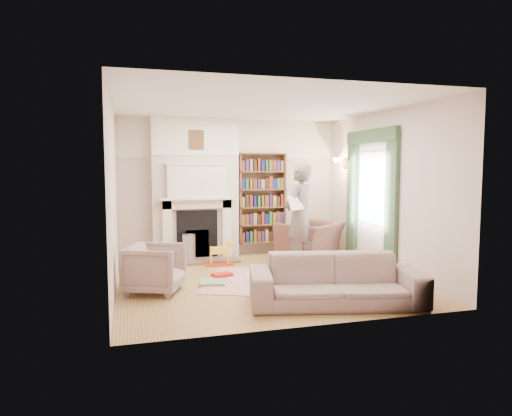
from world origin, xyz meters
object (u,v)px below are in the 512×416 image
object	(u,v)px
armchair_reading	(309,241)
bookcase	(262,198)
rocking_horse	(219,253)
coffee_table	(333,274)
man_reading	(299,216)
paraffin_heater	(189,249)
sofa	(336,280)
armchair_left	(155,269)

from	to	relation	value
armchair_reading	bookcase	bearing A→B (deg)	-81.71
bookcase	rocking_horse	distance (m)	1.69
coffee_table	man_reading	bearing A→B (deg)	103.46
coffee_table	paraffin_heater	world-z (taller)	paraffin_heater
armchair_reading	paraffin_heater	distance (m)	2.36
paraffin_heater	sofa	bearing A→B (deg)	-64.10
paraffin_heater	rocking_horse	xyz separation A→B (m)	(0.51, -0.37, -0.04)
coffee_table	rocking_horse	xyz separation A→B (m)	(-1.34, 2.05, 0.01)
sofa	man_reading	xyz separation A→B (m)	(0.35, 2.28, 0.62)
sofa	rocking_horse	world-z (taller)	sofa
armchair_left	paraffin_heater	bearing A→B (deg)	-0.12
paraffin_heater	coffee_table	bearing A→B (deg)	-52.55
bookcase	armchair_left	xyz separation A→B (m)	(-2.34, -2.44, -0.82)
rocking_horse	paraffin_heater	bearing A→B (deg)	150.13
armchair_left	paraffin_heater	world-z (taller)	armchair_left
armchair_reading	armchair_left	distance (m)	3.48
bookcase	sofa	xyz separation A→B (m)	(-0.06, -3.70, -0.84)
man_reading	bookcase	bearing A→B (deg)	-114.50
bookcase	rocking_horse	bearing A→B (deg)	-140.44
armchair_left	man_reading	distance (m)	2.89
coffee_table	paraffin_heater	bearing A→B (deg)	142.19
man_reading	coffee_table	size ratio (longest dim) A/B	2.71
armchair_left	coffee_table	xyz separation A→B (m)	(2.60, -0.51, -0.13)
sofa	man_reading	world-z (taller)	man_reading
bookcase	man_reading	distance (m)	1.46
bookcase	coffee_table	bearing A→B (deg)	-84.97
bookcase	armchair_reading	xyz separation A→B (m)	(0.74, -0.81, -0.81)
armchair_reading	rocking_horse	xyz separation A→B (m)	(-1.83, -0.08, -0.14)
bookcase	armchair_reading	bearing A→B (deg)	-47.61
armchair_left	armchair_reading	bearing A→B (deg)	-41.22
armchair_reading	coffee_table	world-z (taller)	armchair_reading
armchair_left	rocking_horse	xyz separation A→B (m)	(1.25, 1.54, -0.12)
paraffin_heater	rocking_horse	size ratio (longest dim) A/B	1.04
bookcase	paraffin_heater	distance (m)	1.91
rocking_horse	bookcase	bearing A→B (deg)	45.79
armchair_reading	man_reading	bearing A→B (deg)	19.03
sofa	rocking_horse	size ratio (longest dim) A/B	4.29
armchair_reading	coffee_table	bearing A→B (deg)	43.11
armchair_reading	rocking_horse	bearing A→B (deg)	-31.54
paraffin_heater	rocking_horse	distance (m)	0.64
armchair_left	sofa	distance (m)	2.60
armchair_reading	paraffin_heater	bearing A→B (deg)	-41.22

